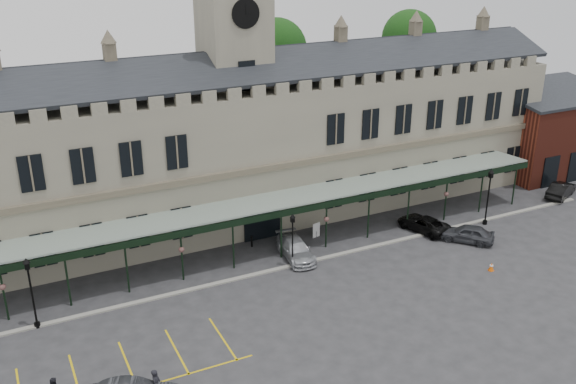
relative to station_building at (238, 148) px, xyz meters
name	(u,v)px	position (x,y,z in m)	size (l,w,h in m)	color
ground	(326,301)	(0.00, -15.91, -6.47)	(140.00, 140.00, 0.00)	#2B2C2E
station_building	(238,148)	(0.00, 0.00, 0.00)	(60.00, 10.36, 17.30)	slate
clock_tower	(235,71)	(0.00, 0.09, 6.64)	(5.60, 5.60, 24.80)	slate
canopy	(280,228)	(0.00, -8.45, -4.06)	(50.00, 4.10, 4.30)	#8C9E93
brick_annex	(549,132)	(34.00, -2.94, -2.31)	(12.40, 8.36, 9.23)	#5D2016
kerb	(291,266)	(0.00, -10.41, -6.41)	(60.00, 0.40, 0.12)	gray
parking_markings	(130,370)	(-14.00, -17.41, -6.47)	(16.00, 6.00, 0.01)	gold
tree_behind_mid	(277,50)	(8.00, 9.09, 6.35)	(6.00, 6.00, 16.00)	#332314
tree_behind_right	(409,39)	(24.00, 9.09, 6.35)	(6.00, 6.00, 16.00)	#332314
lamp_post_left	(31,287)	(-18.37, -10.44, -3.47)	(0.48, 0.48, 5.06)	black
lamp_post_mid	(293,236)	(0.11, -10.46, -3.84)	(0.42, 0.42, 4.43)	black
lamp_post_right	(489,192)	(18.68, -10.97, -3.42)	(0.49, 0.49, 5.14)	black
traffic_cone	(491,267)	(13.37, -17.59, -6.15)	(0.41, 0.41, 0.65)	#E45707
sign_board	(316,230)	(4.17, -6.75, -5.85)	(0.74, 0.23, 1.28)	black
bollard_left	(252,242)	(-1.39, -6.03, -6.00)	(0.17, 0.17, 0.93)	black
bollard_right	(314,233)	(3.96, -6.67, -6.06)	(0.14, 0.14, 0.81)	black
car_taxi	(296,249)	(1.00, -9.24, -5.75)	(2.02, 4.97, 1.44)	#A4A7AC
car_van	(423,224)	(13.00, -9.66, -5.82)	(2.16, 4.68, 1.30)	black
car_right_a	(467,233)	(14.97, -12.93, -5.73)	(1.74, 4.33, 1.48)	#35373D
car_right_b	(561,190)	(29.52, -9.36, -5.73)	(1.56, 4.47, 1.47)	black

